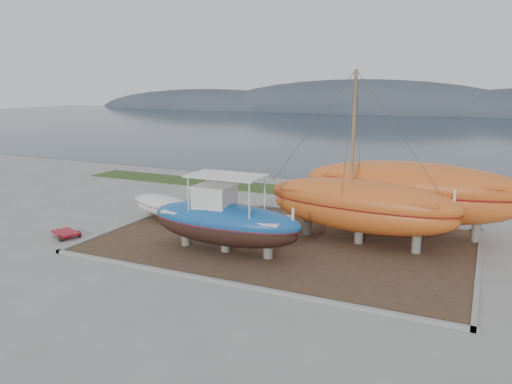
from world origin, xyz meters
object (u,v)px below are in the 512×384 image
at_px(blue_caique, 225,214).
at_px(orange_bare_hull, 410,199).
at_px(white_dinghy, 163,208).
at_px(orange_sailboat, 362,159).
at_px(red_trailer, 66,234).

xyz_separation_m(blue_caique, orange_bare_hull, (7.48, 6.71, 0.02)).
relative_size(blue_caique, white_dinghy, 1.66).
height_order(blue_caique, white_dinghy, blue_caique).
xyz_separation_m(blue_caique, orange_sailboat, (5.47, 3.92, 2.39)).
distance_m(orange_bare_hull, red_trailer, 18.24).
height_order(orange_sailboat, red_trailer, orange_sailboat).
relative_size(blue_caique, orange_bare_hull, 0.67).
xyz_separation_m(blue_caique, white_dinghy, (-5.97, 3.37, -1.16)).
xyz_separation_m(white_dinghy, orange_sailboat, (11.44, 0.55, 3.55)).
xyz_separation_m(orange_sailboat, orange_bare_hull, (2.01, 2.79, -2.37)).
distance_m(blue_caique, orange_bare_hull, 10.05).
bearing_deg(white_dinghy, red_trailer, -103.07).
xyz_separation_m(orange_bare_hull, red_trailer, (-16.20, -8.18, -1.78)).
distance_m(white_dinghy, red_trailer, 5.60).
bearing_deg(white_dinghy, orange_bare_hull, 30.43).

